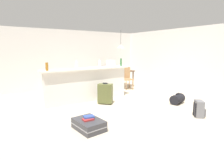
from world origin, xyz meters
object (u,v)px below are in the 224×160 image
at_px(bottle_clear, 100,63).
at_px(suitcase_upright_olive, 105,93).
at_px(pendant_lamp, 121,47).
at_px(backpack_grey, 199,109).
at_px(dining_table, 120,73).
at_px(bottle_white, 76,64).
at_px(dining_chair_near_partition, 127,77).
at_px(grocery_bag, 111,63).
at_px(duffel_bag_black, 177,99).
at_px(suitcase_flat_charcoal, 89,125).
at_px(bottle_amber, 47,67).
at_px(bottle_green, 121,62).
at_px(book_stack, 88,118).

distance_m(bottle_clear, suitcase_upright_olive, 1.05).
relative_size(pendant_lamp, suitcase_upright_olive, 1.22).
relative_size(suitcase_upright_olive, backpack_grey, 1.60).
bearing_deg(dining_table, suitcase_upright_olive, -135.43).
height_order(bottle_white, dining_chair_near_partition, bottle_white).
bearing_deg(pendant_lamp, bottle_clear, -144.12).
distance_m(grocery_bag, duffel_bag_black, 2.45).
height_order(bottle_clear, backpack_grey, bottle_clear).
relative_size(bottle_clear, dining_table, 0.23).
relative_size(grocery_bag, suitcase_flat_charcoal, 0.30).
relative_size(bottle_amber, backpack_grey, 0.54).
distance_m(dining_table, duffel_bag_black, 3.21).
bearing_deg(dining_table, grocery_bag, -135.01).
bearing_deg(bottle_clear, bottle_amber, -178.22).
bearing_deg(suitcase_flat_charcoal, grocery_bag, 46.55).
bearing_deg(bottle_white, dining_table, 27.33).
bearing_deg(duffel_bag_black, dining_chair_near_partition, 89.29).
bearing_deg(bottle_white, bottle_amber, -175.35).
bearing_deg(suitcase_upright_olive, suitcase_flat_charcoal, -132.22).
xyz_separation_m(bottle_green, dining_table, (1.02, 1.47, -0.59)).
bearing_deg(duffel_bag_black, bottle_white, 145.05).
xyz_separation_m(suitcase_flat_charcoal, book_stack, (0.00, 0.01, 0.14)).
bearing_deg(bottle_green, bottle_clear, 174.56).
xyz_separation_m(suitcase_upright_olive, duffel_bag_black, (1.89, -1.24, -0.18)).
bearing_deg(suitcase_flat_charcoal, pendant_lamp, 45.41).
bearing_deg(grocery_bag, backpack_grey, -73.50).
distance_m(bottle_green, duffel_bag_black, 2.23).
height_order(grocery_bag, dining_chair_near_partition, grocery_bag).
distance_m(dining_chair_near_partition, suitcase_flat_charcoal, 4.26).
height_order(pendant_lamp, book_stack, pendant_lamp).
xyz_separation_m(grocery_bag, dining_chair_near_partition, (1.37, 0.84, -0.69)).
bearing_deg(dining_table, backpack_grey, -97.94).
bearing_deg(duffel_bag_black, dining_table, 88.63).
distance_m(pendant_lamp, book_stack, 4.84).
distance_m(bottle_clear, book_stack, 2.58).
xyz_separation_m(dining_table, book_stack, (-3.24, -3.34, -0.39)).
relative_size(grocery_bag, suitcase_upright_olive, 0.39).
bearing_deg(suitcase_flat_charcoal, bottle_green, 40.21).
distance_m(bottle_clear, duffel_bag_black, 2.73).
bearing_deg(bottle_amber, bottle_white, 4.65).
bearing_deg(suitcase_flat_charcoal, bottle_amber, 99.38).
distance_m(bottle_amber, grocery_bag, 2.15).
bearing_deg(bottle_white, bottle_clear, -1.44).
xyz_separation_m(pendant_lamp, backpack_grey, (-0.57, -4.14, -1.60)).
bearing_deg(bottle_green, bottle_white, 176.55).
relative_size(bottle_clear, pendant_lamp, 0.30).
xyz_separation_m(bottle_green, suitcase_flat_charcoal, (-2.22, -1.88, -1.12)).
xyz_separation_m(dining_table, pendant_lamp, (-0.01, -0.07, 1.15)).
distance_m(pendant_lamp, suitcase_flat_charcoal, 4.90).
height_order(bottle_clear, duffel_bag_black, bottle_clear).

